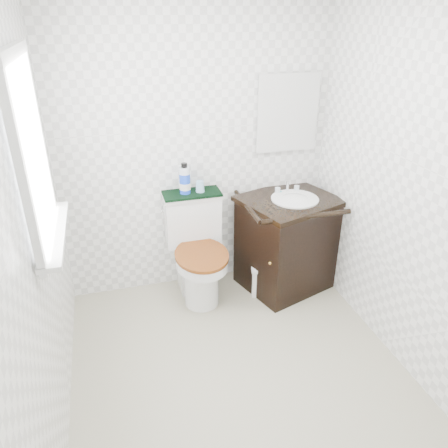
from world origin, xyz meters
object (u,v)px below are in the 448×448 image
vanity (287,240)px  mouthwash_bottle (185,180)px  cup (200,186)px  trash_bin (262,279)px  toilet (197,255)px

vanity → mouthwash_bottle: size_ratio=3.72×
mouthwash_bottle → cup: bearing=-1.7°
vanity → mouthwash_bottle: bearing=167.0°
vanity → trash_bin: bearing=-159.3°
vanity → trash_bin: vanity is taller
cup → mouthwash_bottle: bearing=178.3°
trash_bin → cup: bearing=148.2°
toilet → cup: (0.07, 0.13, 0.55)m
toilet → vanity: bearing=-4.5°
trash_bin → cup: size_ratio=3.03×
mouthwash_bottle → trash_bin: bearing=-26.4°
cup → vanity: bearing=-14.8°
toilet → vanity: (0.77, -0.06, 0.06)m
mouthwash_bottle → cup: mouthwash_bottle is taller
toilet → cup: 0.57m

